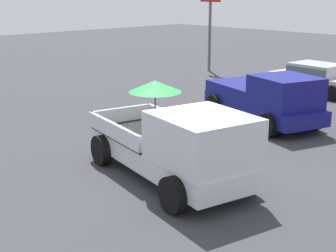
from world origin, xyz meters
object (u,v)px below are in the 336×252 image
pickup_truck_main (179,145)px  motel_sign (210,11)px  pickup_truck_far (266,99)px  parked_sedan_near (317,77)px

pickup_truck_main → motel_sign: motel_sign is taller
pickup_truck_far → parked_sedan_near: (-1.53, 5.96, -0.13)m
pickup_truck_far → parked_sedan_near: 6.15m
pickup_truck_far → motel_sign: bearing=158.6°
pickup_truck_main → motel_sign: size_ratio=1.12×
parked_sedan_near → motel_sign: (-7.53, 1.19, 2.61)m
pickup_truck_far → parked_sedan_near: size_ratio=1.16×
parked_sedan_near → pickup_truck_far: bearing=-71.2°
motel_sign → pickup_truck_main: bearing=-50.4°
pickup_truck_far → motel_sign: (-9.06, 7.15, 2.48)m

